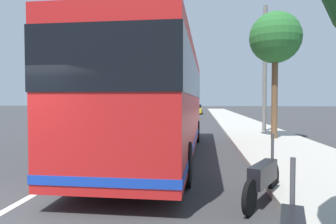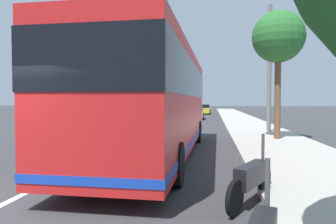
# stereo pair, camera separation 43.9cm
# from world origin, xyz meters

# --- Properties ---
(sidewalk_curb) EXTENTS (110.00, 3.60, 0.14)m
(sidewalk_curb) POSITION_xyz_m (10.00, -6.56, 0.07)
(sidewalk_curb) COLOR #B2ADA3
(sidewalk_curb) RESTS_ON ground
(lane_divider_line) EXTENTS (110.00, 0.16, 0.01)m
(lane_divider_line) POSITION_xyz_m (10.00, 0.00, 0.00)
(lane_divider_line) COLOR silver
(lane_divider_line) RESTS_ON ground
(coach_bus) EXTENTS (11.52, 2.80, 3.54)m
(coach_bus) POSITION_xyz_m (5.93, -1.90, 2.05)
(coach_bus) COLOR red
(coach_bus) RESTS_ON ground
(motorcycle_angled) EXTENTS (1.93, 1.04, 1.25)m
(motorcycle_angled) POSITION_xyz_m (1.31, -4.55, 0.47)
(motorcycle_angled) COLOR black
(motorcycle_angled) RESTS_ON ground
(car_far_distant) EXTENTS (4.35, 1.92, 1.54)m
(car_far_distant) POSITION_xyz_m (27.77, -1.93, 0.74)
(car_far_distant) COLOR gray
(car_far_distant) RESTS_ON ground
(car_ahead_same_lane) EXTENTS (4.19, 2.13, 1.45)m
(car_ahead_same_lane) POSITION_xyz_m (21.94, 1.47, 0.68)
(car_ahead_same_lane) COLOR navy
(car_ahead_same_lane) RESTS_ON ground
(car_oncoming) EXTENTS (4.32, 2.05, 1.39)m
(car_oncoming) POSITION_xyz_m (39.90, -2.48, 0.68)
(car_oncoming) COLOR gold
(car_oncoming) RESTS_ON ground
(roadside_tree_mid_block) EXTENTS (2.41, 2.41, 6.11)m
(roadside_tree_mid_block) POSITION_xyz_m (10.41, -6.83, 4.84)
(roadside_tree_mid_block) COLOR brown
(roadside_tree_mid_block) RESTS_ON ground
(utility_pole) EXTENTS (0.23, 0.23, 7.43)m
(utility_pole) POSITION_xyz_m (13.81, -7.05, 3.71)
(utility_pole) COLOR slate
(utility_pole) RESTS_ON ground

